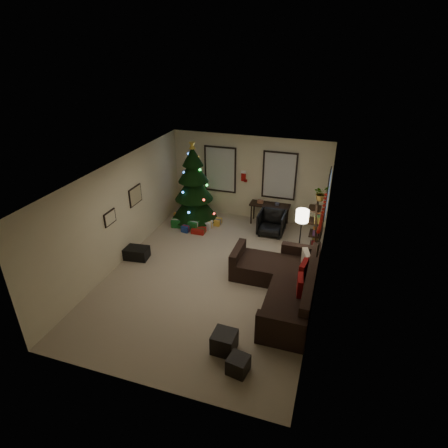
{
  "coord_description": "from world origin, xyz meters",
  "views": [
    {
      "loc": [
        2.66,
        -7.3,
        5.39
      ],
      "look_at": [
        0.1,
        0.6,
        1.15
      ],
      "focal_mm": 29.81,
      "sensor_mm": 36.0,
      "label": 1
    }
  ],
  "objects_px": {
    "sofa": "(283,285)",
    "bookshelf": "(316,230)",
    "desk": "(270,207)",
    "desk_chair": "(271,223)",
    "christmas_tree": "(194,189)"
  },
  "relations": [
    {
      "from": "sofa",
      "to": "bookshelf",
      "type": "relative_size",
      "value": 1.83
    },
    {
      "from": "christmas_tree",
      "to": "desk",
      "type": "bearing_deg",
      "value": 14.11
    },
    {
      "from": "christmas_tree",
      "to": "desk_chair",
      "type": "xyz_separation_m",
      "value": [
        2.5,
        -0.07,
        -0.75
      ]
    },
    {
      "from": "desk",
      "to": "bookshelf",
      "type": "relative_size",
      "value": 0.77
    },
    {
      "from": "bookshelf",
      "to": "desk_chair",
      "type": "bearing_deg",
      "value": 147.0
    },
    {
      "from": "desk_chair",
      "to": "desk",
      "type": "bearing_deg",
      "value": 107.21
    },
    {
      "from": "desk",
      "to": "desk_chair",
      "type": "distance_m",
      "value": 0.72
    },
    {
      "from": "desk_chair",
      "to": "bookshelf",
      "type": "relative_size",
      "value": 0.45
    },
    {
      "from": "desk",
      "to": "sofa",
      "type": "bearing_deg",
      "value": -73.3
    },
    {
      "from": "sofa",
      "to": "christmas_tree",
      "type": "bearing_deg",
      "value": 138.88
    },
    {
      "from": "christmas_tree",
      "to": "sofa",
      "type": "relative_size",
      "value": 0.9
    },
    {
      "from": "desk",
      "to": "desk_chair",
      "type": "bearing_deg",
      "value": -73.2
    },
    {
      "from": "christmas_tree",
      "to": "desk_chair",
      "type": "height_order",
      "value": "christmas_tree"
    },
    {
      "from": "desk_chair",
      "to": "sofa",
      "type": "bearing_deg",
      "value": -72.91
    },
    {
      "from": "desk_chair",
      "to": "bookshelf",
      "type": "height_order",
      "value": "bookshelf"
    }
  ]
}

